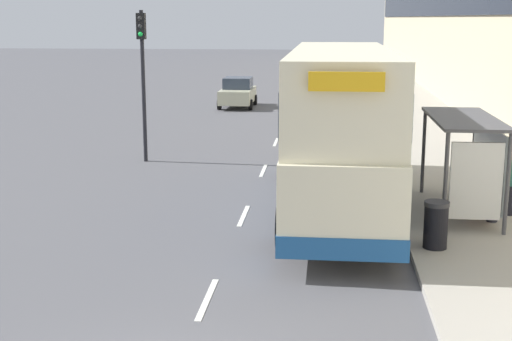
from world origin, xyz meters
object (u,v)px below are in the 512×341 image
object	(u,v)px
pedestrian_1	(494,188)
litter_bin	(436,225)
bus_shelter	(472,148)
car_0	(238,93)
traffic_light_far_kerb	(142,62)
pedestrian_at_shelter	(512,183)
double_decker_bus_near	(340,126)

from	to	relation	value
pedestrian_1	litter_bin	xyz separation A→B (m)	(-1.71, -2.26, -0.32)
bus_shelter	car_0	world-z (taller)	bus_shelter
bus_shelter	traffic_light_far_kerb	size ratio (longest dim) A/B	0.78
car_0	traffic_light_far_kerb	distance (m)	16.56
car_0	litter_bin	world-z (taller)	car_0
pedestrian_at_shelter	litter_bin	xyz separation A→B (m)	(-2.29, -2.93, -0.31)
car_0	pedestrian_1	world-z (taller)	pedestrian_1
pedestrian_1	traffic_light_far_kerb	xyz separation A→B (m)	(-10.66, 7.23, 2.60)
double_decker_bus_near	litter_bin	bearing A→B (deg)	-59.64
bus_shelter	pedestrian_at_shelter	bearing A→B (deg)	6.13
bus_shelter	pedestrian_at_shelter	world-z (taller)	bus_shelter
double_decker_bus_near	pedestrian_1	size ratio (longest dim) A/B	6.86
pedestrian_1	double_decker_bus_near	bearing A→B (deg)	161.26
litter_bin	pedestrian_1	bearing A→B (deg)	52.84
double_decker_bus_near	pedestrian_1	world-z (taller)	double_decker_bus_near
double_decker_bus_near	pedestrian_at_shelter	xyz separation A→B (m)	(4.37, -0.61, -1.31)
pedestrian_1	traffic_light_far_kerb	distance (m)	13.14
car_0	pedestrian_at_shelter	world-z (taller)	pedestrian_at_shelter
pedestrian_at_shelter	traffic_light_far_kerb	size ratio (longest dim) A/B	0.31
pedestrian_at_shelter	car_0	bearing A→B (deg)	113.53
double_decker_bus_near	car_0	world-z (taller)	double_decker_bus_near
pedestrian_at_shelter	pedestrian_1	size ratio (longest dim) A/B	0.99
pedestrian_at_shelter	pedestrian_1	world-z (taller)	pedestrian_1
litter_bin	traffic_light_far_kerb	bearing A→B (deg)	133.33
traffic_light_far_kerb	car_0	bearing A→B (deg)	85.44
bus_shelter	car_0	xyz separation A→B (m)	(-8.87, 22.95, -1.03)
double_decker_bus_near	traffic_light_far_kerb	bearing A→B (deg)	139.15
litter_bin	traffic_light_far_kerb	distance (m)	13.36
double_decker_bus_near	pedestrian_1	xyz separation A→B (m)	(3.79, -1.28, -1.30)
car_0	traffic_light_far_kerb	bearing A→B (deg)	85.44
car_0	litter_bin	xyz separation A→B (m)	(7.65, -25.77, -0.18)
pedestrian_1	litter_bin	distance (m)	2.85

